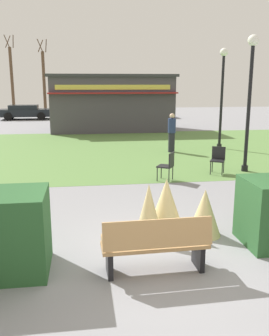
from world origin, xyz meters
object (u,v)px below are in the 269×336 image
object	(u,v)px
cafe_chair_east	(218,158)
tree_left_bg	(44,82)
food_kiosk	(112,103)
parked_car_west_slot	(25,112)
lamppost_far	(222,87)
person_strolling	(172,132)
tree_right_bg	(12,80)
lamppost_mid	(250,88)
parked_car_center_slot	(91,111)
cafe_chair_west	(168,164)
parked_car_east_slot	(147,110)
park_bench	(156,245)

from	to	relation	value
cafe_chair_east	tree_left_bg	size ratio (longest dim) A/B	0.13
food_kiosk	parked_car_west_slot	world-z (taller)	food_kiosk
lamppost_far	cafe_chair_east	size ratio (longest dim) A/B	5.03
person_strolling	parked_car_west_slot	world-z (taller)	person_strolling
parked_car_west_slot	tree_right_bg	bearing A→B (deg)	109.71
lamppost_mid	parked_car_west_slot	size ratio (longest dim) A/B	1.05
parked_car_center_slot	tree_left_bg	bearing A→B (deg)	138.50
lamppost_mid	parked_car_west_slot	bearing A→B (deg)	116.63
lamppost_mid	lamppost_far	world-z (taller)	same
cafe_chair_west	parked_car_west_slot	bearing A→B (deg)	108.97
food_kiosk	parked_car_center_slot	xyz separation A→B (m)	(-1.12, 8.34, -1.11)
cafe_chair_east	tree_left_bg	bearing A→B (deg)	108.01
parked_car_west_slot	person_strolling	bearing A→B (deg)	-62.52
food_kiosk	parked_car_east_slot	world-z (taller)	food_kiosk
tree_left_bg	tree_right_bg	distance (m)	3.32
tree_right_bg	parked_car_east_slot	bearing A→B (deg)	-22.10
cafe_chair_east	lamppost_far	bearing A→B (deg)	68.79
lamppost_mid	tree_right_bg	xyz separation A→B (m)	(-11.99, 25.31, 0.48)
lamppost_far	tree_right_bg	xyz separation A→B (m)	(-12.77, 20.78, 0.48)
lamppost_far	tree_right_bg	bearing A→B (deg)	121.58
parked_car_east_slot	tree_right_bg	distance (m)	13.34
food_kiosk	parked_car_west_slot	xyz separation A→B (m)	(-6.59, 8.34, -1.11)
food_kiosk	tree_left_bg	size ratio (longest dim) A/B	1.14
cafe_chair_east	tree_right_bg	world-z (taller)	tree_right_bg
park_bench	lamppost_far	xyz separation A→B (m)	(5.17, 10.99, 2.32)
lamppost_mid	tree_left_bg	world-z (taller)	tree_left_bg
park_bench	tree_left_bg	world-z (taller)	tree_left_bg
lamppost_far	person_strolling	size ratio (longest dim) A/B	2.65
lamppost_far	person_strolling	world-z (taller)	lamppost_far
park_bench	parked_car_east_slot	world-z (taller)	parked_car_east_slot
lamppost_mid	cafe_chair_west	size ratio (longest dim) A/B	5.03
parked_car_east_slot	lamppost_mid	bearing A→B (deg)	-90.37
parked_car_east_slot	cafe_chair_west	bearing A→B (deg)	-98.14
lamppost_far	cafe_chair_east	bearing A→B (deg)	-111.21
park_bench	lamppost_mid	size ratio (longest dim) A/B	0.38
lamppost_far	parked_car_west_slot	distance (m)	19.42
park_bench	parked_car_center_slot	xyz separation A→B (m)	(-0.36, 26.85, 0.16)
person_strolling	parked_car_east_slot	size ratio (longest dim) A/B	0.40
lamppost_far	tree_left_bg	world-z (taller)	tree_left_bg
parked_car_east_slot	tree_right_bg	bearing A→B (deg)	157.90
lamppost_mid	parked_car_east_slot	bearing A→B (deg)	89.63
lamppost_far	cafe_chair_east	distance (m)	5.53
park_bench	lamppost_far	world-z (taller)	lamppost_far
parked_car_west_slot	tree_right_bg	world-z (taller)	tree_right_bg
lamppost_far	cafe_chair_east	world-z (taller)	lamppost_far
lamppost_far	parked_car_west_slot	size ratio (longest dim) A/B	1.05
lamppost_far	tree_right_bg	world-z (taller)	tree_right_bg
parked_car_center_slot	tree_left_bg	world-z (taller)	tree_left_bg
person_strolling	park_bench	bearing A→B (deg)	138.53
lamppost_mid	food_kiosk	bearing A→B (deg)	106.77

